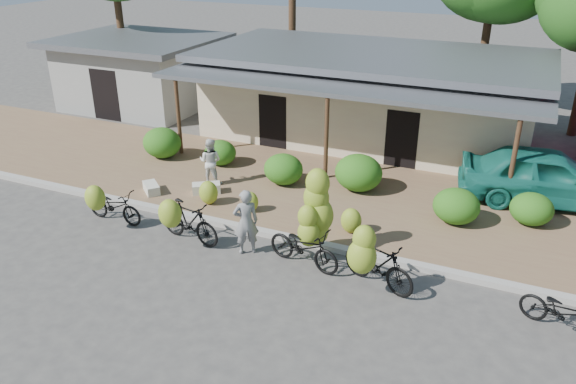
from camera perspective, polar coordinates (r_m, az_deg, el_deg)
name	(u,v)px	position (r m, az deg, el deg)	size (l,w,h in m)	color
ground	(236,274)	(13.64, -5.31, -8.31)	(100.00, 100.00, 0.00)	#454240
sidewalk	(313,192)	(17.58, 2.53, 0.01)	(60.00, 6.00, 0.12)	olive
curb	(272,234)	(15.11, -1.67, -4.31)	(60.00, 0.25, 0.15)	#A8A399
shop_main	(370,95)	(22.34, 8.30, 9.77)	(13.00, 8.50, 3.35)	beige
shop_grey	(140,71)	(27.39, -14.81, 11.77)	(7.00, 6.00, 3.15)	gray
hedge_0	(162,143)	(20.48, -12.68, 4.91)	(1.39, 1.25, 1.08)	#155B14
hedge_1	(220,153)	(19.50, -6.89, 4.00)	(1.11, 1.00, 0.87)	#155B14
hedge_2	(283,169)	(17.81, -0.47, 2.33)	(1.27, 1.14, 0.99)	#155B14
hedge_3	(359,173)	(17.47, 7.18, 1.96)	(1.48, 1.33, 1.15)	#155B14
hedge_4	(456,206)	(16.07, 16.73, -1.38)	(1.28, 1.15, 1.00)	#155B14
hedge_5	(532,209)	(16.72, 23.51, -1.60)	(1.16, 1.04, 0.90)	#155B14
bike_far_left	(112,205)	(16.35, -17.48, -1.25)	(1.84, 1.24, 1.37)	black
bike_left	(186,220)	(14.79, -10.30, -2.85)	(1.97, 1.32, 1.47)	black
bike_center	(310,229)	(13.66, 2.25, -3.76)	(2.07, 1.39, 2.39)	black
bike_right	(374,261)	(12.82, 8.78, -6.93)	(1.99, 1.49, 1.80)	black
bike_far_right	(564,312)	(12.86, 26.21, -10.91)	(1.87, 1.18, 0.93)	black
loose_banana_a	(208,193)	(16.68, -8.09, -0.05)	(0.58, 0.49, 0.72)	#A3B62D
loose_banana_b	(250,202)	(16.13, -3.85, -0.98)	(0.48, 0.41, 0.60)	#A3B62D
loose_banana_c	(351,221)	(15.04, 6.43, -2.90)	(0.56, 0.48, 0.70)	#A3B62D
sack_near	(206,188)	(17.49, -8.30, 0.39)	(0.85, 0.40, 0.30)	beige
sack_far	(151,188)	(17.85, -13.71, 0.39)	(0.75, 0.38, 0.28)	beige
vendor	(246,222)	(14.05, -4.30, -3.05)	(0.64, 0.42, 1.75)	gray
bystander	(210,161)	(17.92, -7.89, 3.11)	(0.73, 0.57, 1.50)	silver
teal_van	(546,176)	(18.10, 24.74, 1.49)	(1.97, 4.90, 1.67)	#197162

